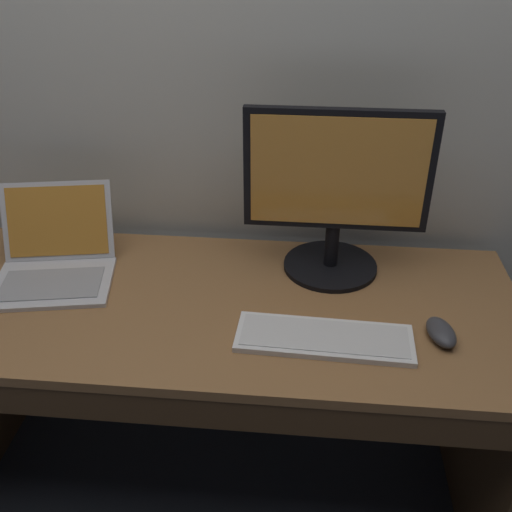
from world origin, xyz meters
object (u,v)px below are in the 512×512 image
at_px(laptop_silver, 54,261).
at_px(wired_keyboard, 324,338).
at_px(external_monitor, 336,191).
at_px(computer_mouse, 441,332).

relative_size(laptop_silver, wired_keyboard, 0.88).
height_order(external_monitor, computer_mouse, external_monitor).
distance_m(external_monitor, computer_mouse, 0.43).
bearing_deg(computer_mouse, laptop_silver, 157.73).
distance_m(laptop_silver, wired_keyboard, 0.76).
bearing_deg(wired_keyboard, computer_mouse, 7.03).
height_order(laptop_silver, wired_keyboard, laptop_silver).
bearing_deg(external_monitor, computer_mouse, -47.79).
distance_m(laptop_silver, external_monitor, 0.78).
xyz_separation_m(external_monitor, wired_keyboard, (-0.02, -0.31, -0.23)).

